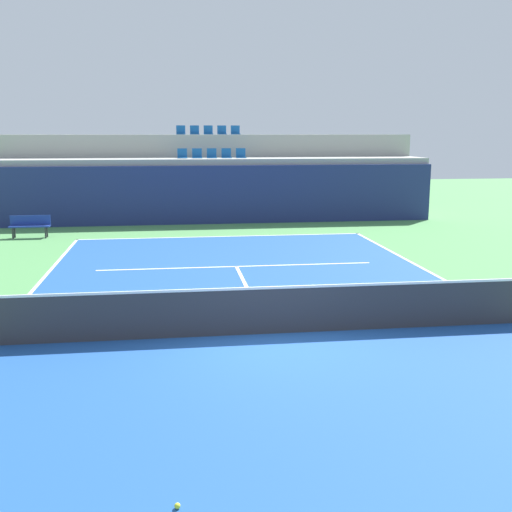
# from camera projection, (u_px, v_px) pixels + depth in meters

# --- Properties ---
(ground_plane) EXTENTS (80.00, 80.00, 0.00)m
(ground_plane) POSITION_uv_depth(u_px,v_px,m) (270.00, 334.00, 12.38)
(ground_plane) COLOR #4C8C4C
(court_surface) EXTENTS (11.00, 24.00, 0.01)m
(court_surface) POSITION_uv_depth(u_px,v_px,m) (270.00, 334.00, 12.38)
(court_surface) COLOR #1E4C99
(court_surface) RESTS_ON ground_plane
(baseline_far) EXTENTS (11.00, 0.10, 0.00)m
(baseline_far) POSITION_uv_depth(u_px,v_px,m) (221.00, 237.00, 23.99)
(baseline_far) COLOR white
(baseline_far) RESTS_ON court_surface
(service_line_far) EXTENTS (8.26, 0.10, 0.00)m
(service_line_far) POSITION_uv_depth(u_px,v_px,m) (236.00, 266.00, 18.60)
(service_line_far) COLOR white
(service_line_far) RESTS_ON court_surface
(centre_service_line) EXTENTS (0.10, 6.40, 0.00)m
(centre_service_line) POSITION_uv_depth(u_px,v_px,m) (250.00, 293.00, 15.49)
(centre_service_line) COLOR white
(centre_service_line) RESTS_ON court_surface
(back_wall) EXTENTS (19.80, 0.30, 2.56)m
(back_wall) POSITION_uv_depth(u_px,v_px,m) (214.00, 195.00, 27.27)
(back_wall) COLOR navy
(back_wall) RESTS_ON ground_plane
(stands_tier_lower) EXTENTS (19.80, 2.40, 2.83)m
(stands_tier_lower) POSITION_uv_depth(u_px,v_px,m) (212.00, 189.00, 28.56)
(stands_tier_lower) COLOR #9E9E99
(stands_tier_lower) RESTS_ON ground_plane
(stands_tier_upper) EXTENTS (19.80, 2.40, 3.88)m
(stands_tier_upper) POSITION_uv_depth(u_px,v_px,m) (209.00, 174.00, 30.78)
(stands_tier_upper) COLOR #9E9E99
(stands_tier_upper) RESTS_ON ground_plane
(seating_row_lower) EXTENTS (3.13, 0.44, 0.44)m
(seating_row_lower) POSITION_uv_depth(u_px,v_px,m) (212.00, 155.00, 28.35)
(seating_row_lower) COLOR #145193
(seating_row_lower) RESTS_ON stands_tier_lower
(seating_row_upper) EXTENTS (3.13, 0.44, 0.44)m
(seating_row_upper) POSITION_uv_depth(u_px,v_px,m) (208.00, 132.00, 30.47)
(seating_row_upper) COLOR #145193
(seating_row_upper) RESTS_ON stands_tier_upper
(tennis_net) EXTENTS (11.08, 0.08, 1.07)m
(tennis_net) POSITION_uv_depth(u_px,v_px,m) (270.00, 310.00, 12.28)
(tennis_net) COLOR black
(tennis_net) RESTS_ON court_surface
(player_bench) EXTENTS (1.50, 0.40, 0.85)m
(player_bench) POSITION_uv_depth(u_px,v_px,m) (30.00, 225.00, 23.71)
(player_bench) COLOR navy
(player_bench) RESTS_ON ground_plane
(tennis_ball_1) EXTENTS (0.07, 0.07, 0.07)m
(tennis_ball_1) POSITION_uv_depth(u_px,v_px,m) (177.00, 506.00, 6.60)
(tennis_ball_1) COLOR #CCE033
(tennis_ball_1) RESTS_ON court_surface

